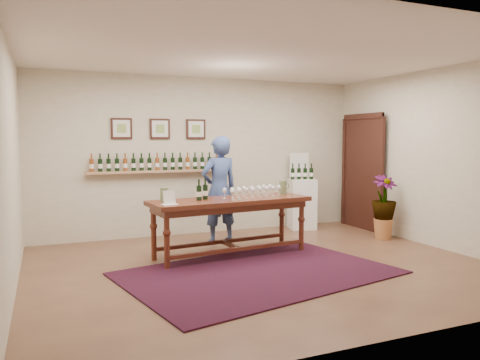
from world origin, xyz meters
name	(u,v)px	position (x,y,z in m)	size (l,w,h in m)	color
ground	(263,266)	(0.00, 0.00, 0.00)	(6.00, 6.00, 0.00)	#543325
room_shell	(323,171)	(2.11, 1.86, 1.12)	(6.00, 6.00, 6.00)	beige
rug	(259,273)	(-0.20, -0.28, 0.01)	(3.29, 2.19, 0.02)	#490D14
tasting_table	(231,207)	(-0.18, 0.73, 0.71)	(2.43, 0.99, 0.84)	#401910
table_glasses	(252,191)	(0.20, 0.80, 0.92)	(1.18, 0.27, 0.16)	silver
table_bottles	(202,190)	(-0.61, 0.75, 0.98)	(0.27, 0.15, 0.28)	black
pitcher_left	(164,195)	(-1.17, 0.68, 0.94)	(0.13, 0.13, 0.21)	#617046
pitcher_right	(283,187)	(0.78, 0.92, 0.95)	(0.14, 0.14, 0.21)	#617046
menu_card	(169,197)	(-1.15, 0.50, 0.93)	(0.20, 0.15, 0.18)	silver
display_pedestal	(302,204)	(1.85, 2.15, 0.47)	(0.47, 0.47, 0.95)	white
pedestal_bottles	(302,172)	(1.81, 2.08, 1.09)	(0.28, 0.07, 0.28)	black
info_sign	(299,165)	(1.88, 2.32, 1.20)	(0.37, 0.02, 0.51)	silver
potted_plant	(384,207)	(2.64, 0.77, 0.55)	(0.53, 0.53, 0.94)	#AC6939
person	(219,190)	(-0.04, 1.58, 0.88)	(0.64, 0.42, 1.75)	#34477B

